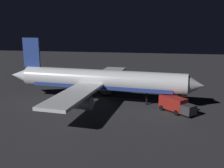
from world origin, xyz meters
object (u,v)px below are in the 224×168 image
baggage_truck (176,105)px  catering_truck (103,87)px  traffic_cone_near_right (154,100)px  traffic_cone_near_left (145,97)px  traffic_cone_under_wing (165,109)px  ground_crew_worker (174,93)px  airliner (99,81)px

baggage_truck → catering_truck: (-10.83, -14.87, -0.04)m
traffic_cone_near_right → traffic_cone_near_left: bearing=-137.0°
traffic_cone_under_wing → catering_truck: bearing=-126.7°
traffic_cone_near_right → traffic_cone_under_wing: size_ratio=1.00×
ground_crew_worker → baggage_truck: bearing=-1.6°
traffic_cone_under_wing → ground_crew_worker: bearing=166.8°
catering_truck → traffic_cone_near_right: catering_truck is taller
baggage_truck → ground_crew_worker: bearing=178.4°
airliner → baggage_truck: airliner is taller
baggage_truck → ground_crew_worker: 9.62m
traffic_cone_near_right → traffic_cone_under_wing: 5.29m
traffic_cone_near_left → traffic_cone_under_wing: size_ratio=1.00×
airliner → ground_crew_worker: size_ratio=22.26×
traffic_cone_under_wing → airliner: bearing=-105.3°
catering_truck → baggage_truck: bearing=53.9°
ground_crew_worker → traffic_cone_near_left: ground_crew_worker is taller
baggage_truck → ground_crew_worker: (-9.61, 0.27, -0.45)m
ground_crew_worker → traffic_cone_near_left: bearing=-74.6°
traffic_cone_near_right → traffic_cone_under_wing: (4.93, 1.93, 0.00)m
catering_truck → ground_crew_worker: (1.22, 15.14, -0.40)m
catering_truck → traffic_cone_near_right: size_ratio=12.25×
traffic_cone_near_left → traffic_cone_under_wing: (6.96, 3.83, 0.00)m
airliner → traffic_cone_near_left: airliner is taller
ground_crew_worker → catering_truck: bearing=-94.6°
traffic_cone_near_right → traffic_cone_under_wing: same height
airliner → baggage_truck: bearing=72.6°
traffic_cone_near_right → traffic_cone_under_wing: bearing=21.4°
catering_truck → traffic_cone_under_wing: catering_truck is taller
baggage_truck → catering_truck: 18.40m
ground_crew_worker → airliner: bearing=-70.6°
airliner → traffic_cone_near_left: bearing=112.0°
airliner → catering_truck: (-6.36, -0.57, -2.75)m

